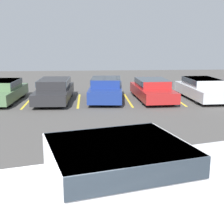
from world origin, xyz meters
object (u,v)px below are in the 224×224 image
at_px(parked_sedan_a, 2,90).
at_px(parked_sedan_e, 202,88).
at_px(pickup_truck, 135,194).
at_px(parked_sedan_d, 152,89).
at_px(parked_sedan_b, 54,89).
at_px(parked_sedan_c, 106,89).

height_order(parked_sedan_a, parked_sedan_e, parked_sedan_e).
bearing_deg(pickup_truck, parked_sedan_a, 98.76).
bearing_deg(parked_sedan_e, parked_sedan_d, -93.10).
xyz_separation_m(parked_sedan_b, parked_sedan_c, (2.90, 0.00, 0.01)).
relative_size(parked_sedan_a, parked_sedan_c, 1.01).
bearing_deg(parked_sedan_e, parked_sedan_a, -93.49).
height_order(pickup_truck, parked_sedan_a, pickup_truck).
height_order(parked_sedan_b, parked_sedan_e, parked_sedan_b).
relative_size(pickup_truck, parked_sedan_a, 1.39).
bearing_deg(parked_sedan_e, pickup_truck, -27.43).
distance_m(parked_sedan_c, parked_sedan_e, 5.57).
xyz_separation_m(parked_sedan_a, parked_sedan_e, (11.36, -0.15, 0.01)).
bearing_deg(parked_sedan_c, parked_sedan_a, -85.48).
relative_size(pickup_truck, parked_sedan_d, 1.35).
distance_m(parked_sedan_c, parked_sedan_d, 2.66).
xyz_separation_m(pickup_truck, parked_sedan_e, (5.81, 12.65, -0.28)).
height_order(parked_sedan_c, parked_sedan_e, parked_sedan_c).
bearing_deg(parked_sedan_b, pickup_truck, 14.09).
bearing_deg(parked_sedan_a, parked_sedan_e, 92.63).
bearing_deg(pickup_truck, parked_sedan_c, 74.23).
distance_m(parked_sedan_a, parked_sedan_c, 5.79).
xyz_separation_m(parked_sedan_b, parked_sedan_e, (8.47, -0.04, -0.02)).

